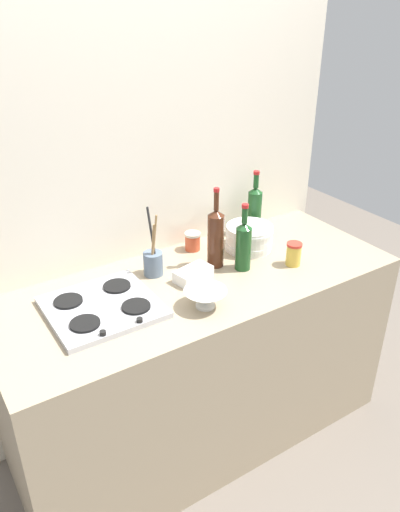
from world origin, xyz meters
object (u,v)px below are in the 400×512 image
Objects in this scene: condiment_jar_rear at (294,254)px; wine_bottle_leftmost at (216,237)px; wine_bottle_mid_left at (255,209)px; utensil_crock at (153,262)px; mixing_bowl at (205,298)px; condiment_jar_front at (193,241)px; wine_bottle_mid_right at (243,244)px; stovetop_hob at (102,307)px; butter_dish at (193,274)px; plate_stack at (249,237)px.

wine_bottle_leftmost is at bearing 148.09° from condiment_jar_rear.
wine_bottle_mid_left reaches higher than utensil_crock.
mixing_bowl is 1.94× the size of condiment_jar_front.
condiment_jar_front is (0.22, 0.45, 0.00)m from mixing_bowl.
condiment_jar_front is (-0.09, 0.28, -0.08)m from wine_bottle_mid_right.
stovetop_hob is 0.34m from utensil_crock.
condiment_jar_front is (-0.36, 0.01, -0.09)m from wine_bottle_mid_left.
wine_bottle_mid_left reaches higher than stovetop_hob.
utensil_crock is at bearing 155.25° from condiment_jar_rear.
wine_bottle_mid_right is at bearing -71.93° from condiment_jar_front.
condiment_jar_rear is (0.58, -0.27, -0.01)m from utensil_crock.
butter_dish is at bearing -47.39° from utensil_crock.
utensil_crock is at bearing -171.42° from wine_bottle_mid_left.
wine_bottle_mid_right reaches higher than mixing_bowl.
plate_stack is at bearing 15.16° from butter_dish.
stovetop_hob is 0.43m from butter_dish.
butter_dish is at bearing 70.90° from mixing_bowl.
plate_stack reaches higher than butter_dish.
utensil_crock is 0.29m from condiment_jar_front.
wine_bottle_leftmost is 0.13m from wine_bottle_mid_right.
wine_bottle_leftmost is 0.21m from condiment_jar_front.
plate_stack is 0.25m from condiment_jar_rear.
mixing_bowl is (-0.31, -0.17, -0.08)m from wine_bottle_mid_right.
mixing_bowl is 1.58× the size of condiment_jar_rear.
wine_bottle_mid_left is 2.01× the size of butter_dish.
plate_stack is (0.81, 0.11, 0.05)m from stovetop_hob.
wine_bottle_mid_right is (0.67, -0.03, 0.11)m from stovetop_hob.
condiment_jar_rear is (0.46, -0.13, 0.03)m from butter_dish.
stovetop_hob is at bearing 177.25° from wine_bottle_mid_right.
wine_bottle_mid_left is at bearing -2.15° from condiment_jar_front.
wine_bottle_leftmost is 1.12× the size of wine_bottle_mid_left.
plate_stack reaches higher than stovetop_hob.
wine_bottle_mid_right is at bearing -135.52° from wine_bottle_mid_left.
mixing_bowl is at bearing -172.37° from condiment_jar_rear.
mixing_bowl is at bearing -143.32° from wine_bottle_mid_left.
butter_dish is 0.48m from condiment_jar_rear.
wine_bottle_leftmost is 0.40m from wine_bottle_mid_left.
condiment_jar_rear is at bearing -50.77° from condiment_jar_front.
wine_bottle_leftmost is at bearing -88.42° from condiment_jar_front.
plate_stack is 1.38× the size of butter_dish.
condiment_jar_rear is at bearing -16.27° from butter_dish.
plate_stack is 0.55m from mixing_bowl.
wine_bottle_leftmost reaches higher than stovetop_hob.
wine_bottle_leftmost is 0.36m from mixing_bowl.
condiment_jar_rear reaches higher than condiment_jar_front.
wine_bottle_leftmost is 1.17× the size of utensil_crock.
utensil_crock is at bearing 24.62° from stovetop_hob.
stovetop_hob is at bearing 171.71° from condiment_jar_rear.
wine_bottle_mid_left is 0.38m from condiment_jar_rear.
stovetop_hob is 0.60m from wine_bottle_leftmost.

